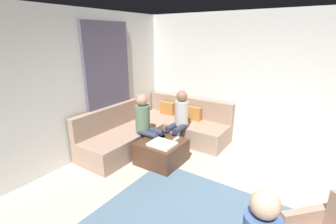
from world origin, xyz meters
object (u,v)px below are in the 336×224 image
(coffee_mug, at_px, (157,133))
(person_on_couch_back, at_px, (179,118))
(sectional_couch, at_px, (157,130))
(ottoman, at_px, (162,152))
(game_remote, at_px, (176,139))
(person_on_couch_side, at_px, (147,123))

(coffee_mug, distance_m, person_on_couch_back, 0.57)
(sectional_couch, distance_m, ottoman, 0.85)
(ottoman, bearing_deg, sectional_couch, 131.74)
(sectional_couch, distance_m, coffee_mug, 0.60)
(coffee_mug, relative_size, game_remote, 0.63)
(sectional_couch, height_order, person_on_couch_back, person_on_couch_back)
(game_remote, xyz_separation_m, person_on_couch_side, (-0.60, -0.11, 0.23))
(sectional_couch, height_order, coffee_mug, sectional_couch)
(ottoman, relative_size, person_on_couch_side, 0.63)
(game_remote, distance_m, person_on_couch_back, 0.57)
(ottoman, bearing_deg, person_on_couch_back, 94.27)
(person_on_couch_side, bearing_deg, coffee_mug, 110.05)
(coffee_mug, bearing_deg, ottoman, -39.29)
(ottoman, relative_size, person_on_couch_back, 0.63)
(coffee_mug, height_order, person_on_couch_back, person_on_couch_back)
(ottoman, distance_m, person_on_couch_back, 0.82)
(sectional_couch, xyz_separation_m, game_remote, (0.75, -0.41, 0.15))
(ottoman, xyz_separation_m, person_on_couch_back, (-0.05, 0.69, 0.45))
(sectional_couch, xyz_separation_m, ottoman, (0.57, -0.63, -0.07))
(person_on_couch_side, bearing_deg, game_remote, 100.64)
(game_remote, bearing_deg, coffee_mug, -174.29)
(ottoman, distance_m, coffee_mug, 0.38)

